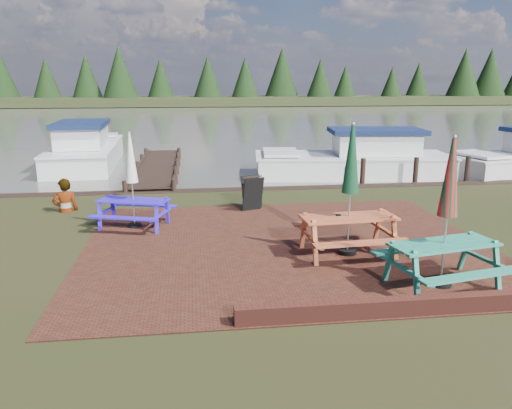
{
  "coord_description": "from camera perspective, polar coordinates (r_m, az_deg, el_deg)",
  "views": [
    {
      "loc": [
        -2.05,
        -9.51,
        3.66
      ],
      "look_at": [
        -0.71,
        0.93,
        1.0
      ],
      "focal_mm": 35.0,
      "sensor_mm": 36.0,
      "label": 1
    }
  ],
  "objects": [
    {
      "name": "boat_near",
      "position": [
        20.64,
        11.41,
        4.89
      ],
      "size": [
        8.05,
        3.57,
        2.11
      ],
      "rotation": [
        0.0,
        0.0,
        1.46
      ],
      "color": "silver",
      "rests_on": "ground"
    },
    {
      "name": "water",
      "position": [
        46.7,
        -4.83,
        9.62
      ],
      "size": [
        120.0,
        60.0,
        0.02
      ],
      "primitive_type": "cube",
      "color": "#49463F",
      "rests_on": "ground"
    },
    {
      "name": "boat_jetty",
      "position": [
        24.0,
        -18.86,
        5.78
      ],
      "size": [
        3.05,
        7.9,
        2.25
      ],
      "rotation": [
        0.0,
        0.0,
        0.05
      ],
      "color": "silver",
      "rests_on": "ground"
    },
    {
      "name": "person",
      "position": [
        14.93,
        -21.19,
        2.75
      ],
      "size": [
        0.79,
        0.63,
        1.9
      ],
      "primitive_type": "imported",
      "rotation": [
        0.0,
        0.0,
        3.43
      ],
      "color": "gray",
      "rests_on": "ground"
    },
    {
      "name": "picnic_table_red",
      "position": [
        10.66,
        10.6,
        -0.67
      ],
      "size": [
        2.11,
        1.9,
        2.78
      ],
      "rotation": [
        0.0,
        0.0,
        0.07
      ],
      "color": "#AD4F2C",
      "rests_on": "ground"
    },
    {
      "name": "ground",
      "position": [
        10.39,
        4.57,
        -6.48
      ],
      "size": [
        120.0,
        120.0,
        0.0
      ],
      "primitive_type": "plane",
      "color": "black",
      "rests_on": "ground"
    },
    {
      "name": "brick_wall",
      "position": [
        8.96,
        21.67,
        -9.95
      ],
      "size": [
        6.21,
        1.79,
        0.3
      ],
      "color": "#4C1E16",
      "rests_on": "ground"
    },
    {
      "name": "far_treeline",
      "position": [
        75.54,
        -5.92,
        13.8
      ],
      "size": [
        120.0,
        10.0,
        8.1
      ],
      "color": "black",
      "rests_on": "ground"
    },
    {
      "name": "picnic_table_blue",
      "position": [
        12.81,
        -13.89,
        1.03
      ],
      "size": [
        2.11,
        1.99,
        2.39
      ],
      "rotation": [
        0.0,
        0.0,
        -0.31
      ],
      "color": "#2F1CD2",
      "rests_on": "ground"
    },
    {
      "name": "jetty",
      "position": [
        21.14,
        -11.17,
        4.25
      ],
      "size": [
        1.76,
        9.08,
        1.0
      ],
      "color": "black",
      "rests_on": "ground"
    },
    {
      "name": "chalkboard",
      "position": [
        14.21,
        -0.43,
        1.34
      ],
      "size": [
        0.65,
        0.77,
        0.98
      ],
      "rotation": [
        0.0,
        0.0,
        0.37
      ],
      "color": "black",
      "rests_on": "ground"
    },
    {
      "name": "paving",
      "position": [
        11.31,
        3.53,
        -4.67
      ],
      "size": [
        9.0,
        7.5,
        0.02
      ],
      "primitive_type": "cube",
      "color": "#3D1B13",
      "rests_on": "ground"
    },
    {
      "name": "picnic_table_teal",
      "position": [
        9.46,
        20.79,
        -3.41
      ],
      "size": [
        2.25,
        2.08,
        2.71
      ],
      "rotation": [
        0.0,
        0.0,
        0.2
      ],
      "color": "#277D66",
      "rests_on": "ground"
    }
  ]
}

